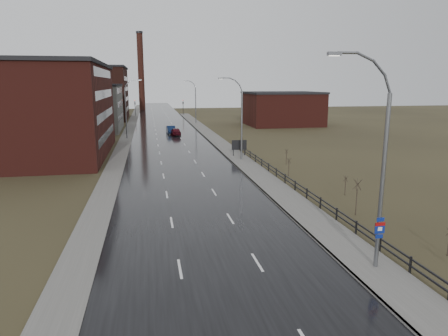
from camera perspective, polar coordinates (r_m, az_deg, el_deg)
name	(u,v)px	position (r m, az deg, el deg)	size (l,w,h in m)	color
ground	(233,302)	(20.60, 1.36, -18.65)	(320.00, 320.00, 0.00)	#2D2819
road	(169,139)	(78.13, -7.87, 4.14)	(14.00, 300.00, 0.06)	black
sidewalk_right	(242,161)	(54.77, 2.54, 0.99)	(3.20, 180.00, 0.18)	#595651
curb_right	(231,162)	(54.45, 0.98, 0.93)	(0.16, 180.00, 0.18)	slate
sidewalk_left	(126,140)	(78.16, -13.89, 3.92)	(2.40, 260.00, 0.12)	#595651
warehouse_near	(27,110)	(64.79, -26.35, 7.42)	(22.44, 28.56, 13.50)	#471914
warehouse_mid	(84,107)	(96.54, -19.36, 8.17)	(16.32, 20.40, 10.50)	slate
warehouse_far	(81,93)	(126.84, -19.73, 10.02)	(26.52, 24.48, 15.50)	#331611
building_right	(282,108)	(105.19, 8.30, 8.42)	(18.36, 16.32, 8.50)	#471914
smokestack	(141,71)	(167.43, -11.78, 13.41)	(2.70, 2.70, 30.70)	#331611
streetlight_main	(378,167)	(23.29, 21.19, 0.18)	(3.91, 0.29, 12.11)	slate
streetlight_right_mid	(240,119)	(54.92, 2.25, 7.08)	(3.36, 0.28, 11.35)	slate
streetlight_left	(127,109)	(79.57, -13.66, 8.26)	(3.36, 0.28, 11.35)	slate
streetlight_right_far	(195,102)	(108.13, -4.24, 9.44)	(3.36, 0.28, 11.35)	slate
guardrail	(298,186)	(39.54, 10.49, -2.57)	(0.10, 53.05, 1.10)	black
shrub_c	(357,196)	(33.95, 18.44, -3.84)	(0.71, 0.75, 3.02)	#382D23
shrub_d	(345,185)	(39.86, 16.95, -2.34)	(0.46, 0.48, 1.91)	#382D23
shrub_e	(289,167)	(46.61, 9.24, 0.20)	(0.51, 0.53, 2.12)	#382D23
shrub_f	(286,156)	(53.30, 8.90, 1.65)	(0.49, 0.52, 2.07)	#382D23
billboard	(239,145)	(58.26, 2.18, 3.24)	(2.22, 0.17, 2.48)	black
traffic_light_left	(135,102)	(137.53, -12.62, 9.20)	(0.58, 2.73, 5.30)	black
traffic_light_right	(183,102)	(137.96, -5.88, 9.43)	(0.58, 2.73, 5.30)	black
car_near	(171,130)	(86.47, -7.59, 5.41)	(1.72, 4.92, 1.62)	#0A1836
car_far	(176,132)	(83.23, -6.94, 5.16)	(1.86, 4.62, 1.57)	#420B13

